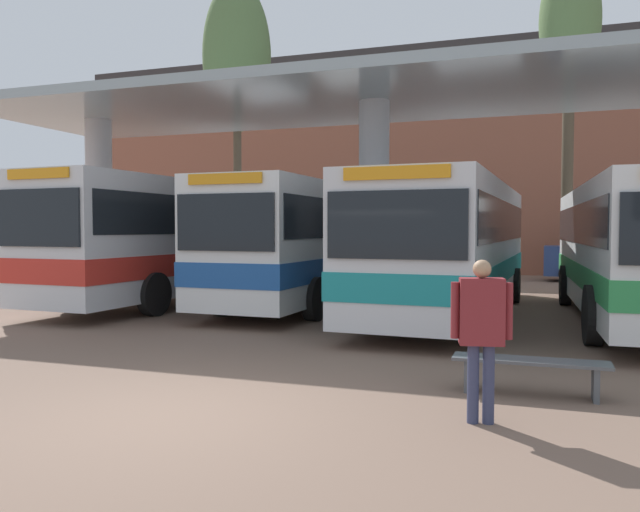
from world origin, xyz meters
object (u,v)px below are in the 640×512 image
at_px(transit_bus_center_bay, 314,239).
at_px(pedestrian_waiting, 481,324).
at_px(poplar_tree_behind_left, 570,31).
at_px(parked_car_street, 607,256).
at_px(transit_bus_far_right_bay, 639,246).
at_px(waiting_bench_near_pillar, 530,368).
at_px(transit_bus_left_bay, 197,235).
at_px(transit_bus_right_bay, 451,243).
at_px(poplar_tree_behind_right, 237,59).

distance_m(transit_bus_center_bay, pedestrian_waiting, 11.09).
relative_size(poplar_tree_behind_left, parked_car_street, 2.25).
height_order(transit_bus_far_right_bay, waiting_bench_near_pillar, transit_bus_far_right_bay).
height_order(transit_bus_center_bay, transit_bus_far_right_bay, transit_bus_center_bay).
bearing_deg(transit_bus_far_right_bay, transit_bus_left_bay, -7.15).
distance_m(transit_bus_center_bay, transit_bus_right_bay, 4.06).
bearing_deg(poplar_tree_behind_right, transit_bus_center_bay, -42.29).
height_order(waiting_bench_near_pillar, poplar_tree_behind_right, poplar_tree_behind_right).
relative_size(transit_bus_center_bay, waiting_bench_near_pillar, 5.42).
distance_m(pedestrian_waiting, poplar_tree_behind_left, 15.98).
height_order(transit_bus_left_bay, pedestrian_waiting, transit_bus_left_bay).
bearing_deg(waiting_bench_near_pillar, transit_bus_center_bay, 125.21).
relative_size(transit_bus_far_right_bay, pedestrian_waiting, 6.08).
height_order(waiting_bench_near_pillar, parked_car_street, parked_car_street).
distance_m(transit_bus_right_bay, poplar_tree_behind_left, 8.97).
bearing_deg(waiting_bench_near_pillar, pedestrian_waiting, -109.84).
distance_m(poplar_tree_behind_right, parked_car_street, 16.12).
xyz_separation_m(transit_bus_left_bay, parked_car_street, (12.41, 10.19, -0.87)).
xyz_separation_m(transit_bus_right_bay, waiting_bench_near_pillar, (1.91, -7.33, -1.42)).
xyz_separation_m(transit_bus_center_bay, transit_bus_right_bay, (3.94, -0.97, -0.05)).
relative_size(transit_bus_center_bay, transit_bus_far_right_bay, 0.96).
bearing_deg(transit_bus_far_right_bay, poplar_tree_behind_left, -78.84).
height_order(transit_bus_right_bay, transit_bus_far_right_bay, transit_bus_right_bay).
relative_size(transit_bus_far_right_bay, waiting_bench_near_pillar, 5.66).
distance_m(transit_bus_right_bay, parked_car_street, 12.20).
relative_size(transit_bus_center_bay, poplar_tree_behind_left, 0.98).
distance_m(transit_bus_left_bay, poplar_tree_behind_right, 7.45).
relative_size(waiting_bench_near_pillar, poplar_tree_behind_right, 0.17).
height_order(transit_bus_left_bay, parked_car_street, transit_bus_left_bay).
distance_m(transit_bus_far_right_bay, poplar_tree_behind_right, 14.94).
bearing_deg(parked_car_street, transit_bus_center_bay, -127.65).
bearing_deg(pedestrian_waiting, poplar_tree_behind_right, 114.37).
relative_size(transit_bus_center_bay, poplar_tree_behind_right, 0.94).
distance_m(poplar_tree_behind_left, poplar_tree_behind_right, 11.22).
xyz_separation_m(transit_bus_left_bay, transit_bus_right_bay, (7.77, -1.08, -0.14)).
bearing_deg(poplar_tree_behind_right, waiting_bench_near_pillar, -50.19).
relative_size(transit_bus_center_bay, pedestrian_waiting, 5.82).
bearing_deg(transit_bus_right_bay, parked_car_street, -109.96).
bearing_deg(poplar_tree_behind_left, poplar_tree_behind_right, -177.26).
bearing_deg(poplar_tree_behind_left, transit_bus_far_right_bay, -77.06).
relative_size(poplar_tree_behind_right, parked_car_street, 2.35).
bearing_deg(transit_bus_right_bay, pedestrian_waiting, 101.67).
bearing_deg(transit_bus_left_bay, pedestrian_waiting, 135.83).
bearing_deg(transit_bus_right_bay, transit_bus_far_right_bay, -178.21).
bearing_deg(transit_bus_far_right_bay, poplar_tree_behind_right, -23.61).
distance_m(pedestrian_waiting, parked_car_street, 20.23).
distance_m(transit_bus_right_bay, poplar_tree_behind_right, 11.65).
xyz_separation_m(transit_bus_left_bay, waiting_bench_near_pillar, (9.68, -8.41, -1.56)).
height_order(transit_bus_center_bay, poplar_tree_behind_left, poplar_tree_behind_left).
bearing_deg(transit_bus_center_bay, poplar_tree_behind_left, -145.15).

